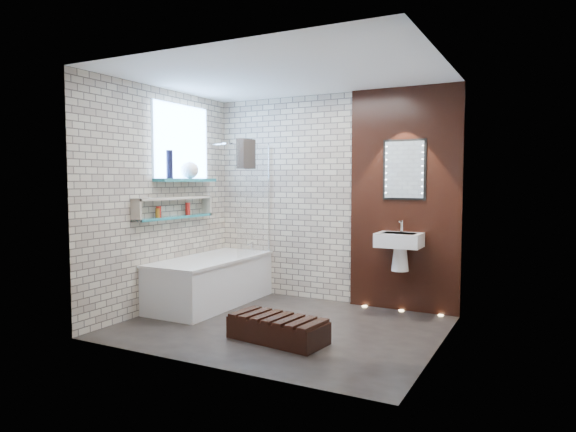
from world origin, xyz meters
The scene contains 15 objects.
ground centered at (0.00, 0.00, 0.00)m, with size 3.20×3.20×0.00m, color black.
room_shell centered at (0.00, 0.00, 1.30)m, with size 3.24×3.20×2.60m.
walnut_panel centered at (0.95, 1.27, 1.30)m, with size 1.30×0.06×2.60m, color black.
clerestory_window centered at (-1.57, 0.35, 1.90)m, with size 0.18×1.00×0.94m.
display_niche centered at (-1.53, 0.15, 1.20)m, with size 0.14×1.30×0.26m.
bathtub centered at (-1.22, 0.45, 0.29)m, with size 0.79×1.74×0.70m.
bath_screen centered at (-0.87, 0.89, 1.28)m, with size 0.01×0.78×1.40m, color white.
towel centered at (-0.87, 0.71, 1.85)m, with size 0.11×0.28×0.36m, color black.
shower_head centered at (-1.30, 0.95, 2.00)m, with size 0.18×0.18×0.02m, color silver.
washbasin centered at (0.95, 1.07, 0.79)m, with size 0.50×0.36×0.58m.
led_mirror centered at (0.95, 1.23, 1.65)m, with size 0.50×0.02×0.70m.
walnut_step centered at (0.20, -0.44, 0.10)m, with size 0.94×0.42×0.21m, color black.
niche_bottles centered at (-1.53, 0.10, 1.17)m, with size 0.06×0.60×0.15m.
sill_vases centered at (-1.50, 0.34, 1.66)m, with size 0.21×0.52×0.33m.
floor_uplights centered at (0.95, 1.20, 0.01)m, with size 0.96×0.06×0.01m.
Camera 1 is at (2.49, -4.63, 1.53)m, focal length 31.83 mm.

